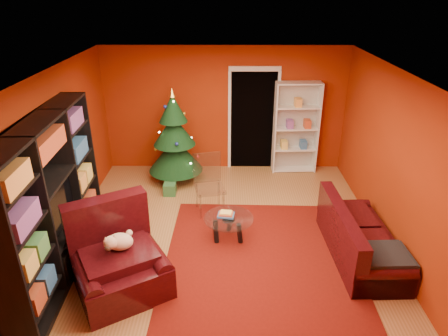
{
  "coord_description": "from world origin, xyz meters",
  "views": [
    {
      "loc": [
        0.04,
        -5.3,
        3.7
      ],
      "look_at": [
        0.0,
        0.4,
        1.05
      ],
      "focal_mm": 32.0,
      "sensor_mm": 36.0,
      "label": 1
    }
  ],
  "objects_px": {
    "rug": "(261,262)",
    "gift_box_green": "(170,189)",
    "christmas_tree": "(174,137)",
    "acrylic_chair": "(210,188)",
    "sofa": "(362,233)",
    "coffee_table": "(229,228)",
    "white_bookshelf": "(296,128)",
    "dog": "(120,242)",
    "media_unit": "(51,201)",
    "armchair": "(119,260)",
    "gift_box_red": "(180,164)"
  },
  "relations": [
    {
      "from": "rug",
      "to": "gift_box_green",
      "type": "relative_size",
      "value": 14.13
    },
    {
      "from": "christmas_tree",
      "to": "acrylic_chair",
      "type": "relative_size",
      "value": 2.03
    },
    {
      "from": "rug",
      "to": "sofa",
      "type": "relative_size",
      "value": 1.75
    },
    {
      "from": "coffee_table",
      "to": "acrylic_chair",
      "type": "bearing_deg",
      "value": 111.86
    },
    {
      "from": "white_bookshelf",
      "to": "sofa",
      "type": "height_order",
      "value": "white_bookshelf"
    },
    {
      "from": "dog",
      "to": "coffee_table",
      "type": "distance_m",
      "value": 1.82
    },
    {
      "from": "white_bookshelf",
      "to": "sofa",
      "type": "xyz_separation_m",
      "value": [
        0.54,
        -3.0,
        -0.56
      ]
    },
    {
      "from": "media_unit",
      "to": "dog",
      "type": "height_order",
      "value": "media_unit"
    },
    {
      "from": "sofa",
      "to": "white_bookshelf",
      "type": "bearing_deg",
      "value": 8.07
    },
    {
      "from": "coffee_table",
      "to": "media_unit",
      "type": "bearing_deg",
      "value": -163.05
    },
    {
      "from": "armchair",
      "to": "dog",
      "type": "bearing_deg",
      "value": 45.0
    },
    {
      "from": "sofa",
      "to": "acrylic_chair",
      "type": "xyz_separation_m",
      "value": [
        -2.27,
        1.22,
        0.08
      ]
    },
    {
      "from": "rug",
      "to": "christmas_tree",
      "type": "bearing_deg",
      "value": 119.88
    },
    {
      "from": "white_bookshelf",
      "to": "armchair",
      "type": "height_order",
      "value": "white_bookshelf"
    },
    {
      "from": "gift_box_red",
      "to": "rug",
      "type": "bearing_deg",
      "value": -64.46
    },
    {
      "from": "gift_box_red",
      "to": "dog",
      "type": "distance_m",
      "value": 3.74
    },
    {
      "from": "armchair",
      "to": "media_unit",
      "type": "bearing_deg",
      "value": 125.68
    },
    {
      "from": "gift_box_green",
      "to": "acrylic_chair",
      "type": "height_order",
      "value": "acrylic_chair"
    },
    {
      "from": "gift_box_red",
      "to": "armchair",
      "type": "xyz_separation_m",
      "value": [
        -0.36,
        -3.75,
        0.35
      ]
    },
    {
      "from": "gift_box_red",
      "to": "acrylic_chair",
      "type": "height_order",
      "value": "acrylic_chair"
    },
    {
      "from": "white_bookshelf",
      "to": "christmas_tree",
      "type": "bearing_deg",
      "value": -170.78
    },
    {
      "from": "media_unit",
      "to": "armchair",
      "type": "relative_size",
      "value": 2.37
    },
    {
      "from": "rug",
      "to": "sofa",
      "type": "bearing_deg",
      "value": 6.41
    },
    {
      "from": "rug",
      "to": "media_unit",
      "type": "relative_size",
      "value": 1.13
    },
    {
      "from": "white_bookshelf",
      "to": "media_unit",
      "type": "bearing_deg",
      "value": -140.8
    },
    {
      "from": "sofa",
      "to": "acrylic_chair",
      "type": "height_order",
      "value": "acrylic_chair"
    },
    {
      "from": "media_unit",
      "to": "acrylic_chair",
      "type": "xyz_separation_m",
      "value": [
        2.03,
        1.53,
        -0.62
      ]
    },
    {
      "from": "sofa",
      "to": "coffee_table",
      "type": "height_order",
      "value": "sofa"
    },
    {
      "from": "white_bookshelf",
      "to": "sofa",
      "type": "distance_m",
      "value": 3.1
    },
    {
      "from": "media_unit",
      "to": "christmas_tree",
      "type": "height_order",
      "value": "media_unit"
    },
    {
      "from": "armchair",
      "to": "sofa",
      "type": "bearing_deg",
      "value": -18.17
    },
    {
      "from": "rug",
      "to": "gift_box_red",
      "type": "height_order",
      "value": "gift_box_red"
    },
    {
      "from": "media_unit",
      "to": "acrylic_chair",
      "type": "relative_size",
      "value": 2.99
    },
    {
      "from": "gift_box_green",
      "to": "acrylic_chair",
      "type": "distance_m",
      "value": 1.09
    },
    {
      "from": "rug",
      "to": "armchair",
      "type": "distance_m",
      "value": 2.02
    },
    {
      "from": "christmas_tree",
      "to": "gift_box_red",
      "type": "bearing_deg",
      "value": 88.83
    },
    {
      "from": "white_bookshelf",
      "to": "dog",
      "type": "relative_size",
      "value": 4.92
    },
    {
      "from": "rug",
      "to": "acrylic_chair",
      "type": "relative_size",
      "value": 3.39
    },
    {
      "from": "gift_box_green",
      "to": "sofa",
      "type": "xyz_separation_m",
      "value": [
        3.06,
        -1.88,
        0.28
      ]
    },
    {
      "from": "dog",
      "to": "sofa",
      "type": "relative_size",
      "value": 0.22
    },
    {
      "from": "gift_box_red",
      "to": "media_unit",
      "type": "bearing_deg",
      "value": -111.27
    },
    {
      "from": "acrylic_chair",
      "to": "armchair",
      "type": "bearing_deg",
      "value": -132.27
    },
    {
      "from": "gift_box_red",
      "to": "white_bookshelf",
      "type": "height_order",
      "value": "white_bookshelf"
    },
    {
      "from": "christmas_tree",
      "to": "coffee_table",
      "type": "relative_size",
      "value": 2.49
    },
    {
      "from": "armchair",
      "to": "dog",
      "type": "xyz_separation_m",
      "value": [
        0.02,
        0.07,
        0.23
      ]
    },
    {
      "from": "media_unit",
      "to": "christmas_tree",
      "type": "distance_m",
      "value": 3.09
    },
    {
      "from": "christmas_tree",
      "to": "gift_box_green",
      "type": "height_order",
      "value": "christmas_tree"
    },
    {
      "from": "acrylic_chair",
      "to": "gift_box_green",
      "type": "bearing_deg",
      "value": 127.28
    },
    {
      "from": "white_bookshelf",
      "to": "coffee_table",
      "type": "bearing_deg",
      "value": -120.65
    },
    {
      "from": "rug",
      "to": "gift_box_red",
      "type": "bearing_deg",
      "value": 115.54
    }
  ]
}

